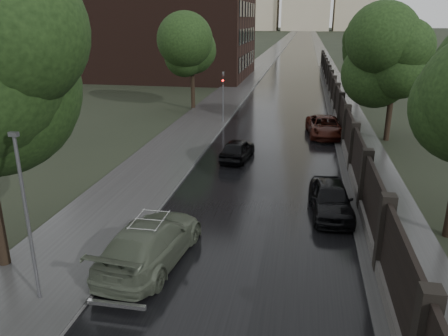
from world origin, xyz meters
TOP-DOWN VIEW (x-y plane):
  - road at (0.00, 190.00)m, footprint 8.00×420.00m
  - sidewalk_left at (-6.00, 190.00)m, footprint 4.00×420.00m
  - verge_right at (5.50, 190.00)m, footprint 3.00×420.00m
  - fence_right at (4.60, 32.01)m, footprint 0.45×75.72m
  - tree_left_far at (-8.00, 30.00)m, footprint 4.25×4.25m
  - tree_right_b at (7.50, 22.00)m, footprint 4.08×4.08m
  - tree_right_c at (7.50, 40.00)m, footprint 4.08×4.08m
  - lamp_post at (-5.40, 1.50)m, footprint 0.25×0.12m
  - traffic_light at (-4.30, 24.99)m, footprint 0.16×0.32m
  - brick_building at (-18.00, 52.00)m, footprint 24.00×18.00m
  - volga_sedan at (-2.94, 4.20)m, footprint 2.69×5.47m
  - hatchback_left at (-1.80, 15.99)m, footprint 1.86×3.77m
  - car_right_near at (3.18, 9.23)m, footprint 1.94×4.20m
  - car_right_far at (3.40, 22.42)m, footprint 2.75×5.10m

SIDE VIEW (x-z plane):
  - road at x=0.00m, z-range 0.00..0.02m
  - verge_right at x=5.50m, z-range 0.00..0.08m
  - sidewalk_left at x=-6.00m, z-range 0.00..0.16m
  - hatchback_left at x=-1.80m, z-range 0.00..1.24m
  - car_right_far at x=3.40m, z-range 0.00..1.36m
  - car_right_near at x=3.18m, z-range 0.00..1.39m
  - volga_sedan at x=-2.94m, z-range 0.00..1.53m
  - fence_right at x=4.60m, z-range -0.34..2.36m
  - traffic_light at x=-4.30m, z-range 0.40..4.40m
  - lamp_post at x=-5.40m, z-range 0.12..5.23m
  - tree_right_b at x=7.50m, z-range 1.44..8.46m
  - tree_right_c at x=7.50m, z-range 1.44..8.46m
  - tree_left_far at x=-8.00m, z-range 1.55..8.94m
  - brick_building at x=-18.00m, z-range 0.00..20.00m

